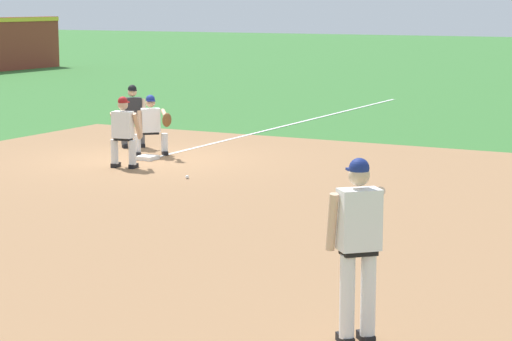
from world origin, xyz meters
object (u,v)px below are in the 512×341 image
Objects in this scene: baseball at (187,177)px; first_baseman at (152,123)px; umpire at (133,114)px; pitcher at (359,239)px; baserunner at (123,129)px; first_base_bag at (147,158)px.

baseball is 3.12m from first_baseman.
umpire is at bearing 52.31° from first_baseman.
first_baseman is at bearing 42.95° from pitcher.
pitcher is 13.99m from umpire.
baserunner reaches higher than baseball.
umpire is (0.86, 1.11, 0.06)m from first_baseman.
pitcher is (-8.71, -8.38, 1.01)m from first_base_bag.
pitcher is 1.39× the size of first_baseman.
baseball is 0.05× the size of umpire.
pitcher is at bearing -132.84° from baserunner.
umpire reaches higher than first_base_bag.
pitcher is 12.61m from first_baseman.
first_base_bag is 0.26× the size of baserunner.
baserunner and umpire have the same top height.
baseball is at bearing 41.92° from pitcher.
baseball is (-1.59, -1.98, -0.01)m from first_base_bag.
first_baseman is 1.67m from baserunner.
umpire is (10.08, 9.70, -0.27)m from pitcher.
first_base_bag is 0.89m from first_baseman.
umpire is at bearing 43.87° from first_base_bag.
first_base_bag is 2.05m from umpire.
first_base_bag is at bearing 43.88° from pitcher.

